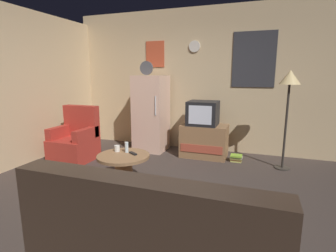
% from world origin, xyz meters
% --- Properties ---
extents(ground_plane, '(12.00, 12.00, 0.00)m').
position_xyz_m(ground_plane, '(0.00, 0.00, 0.00)').
color(ground_plane, '#3D332D').
extents(wall_with_art, '(5.20, 0.12, 2.79)m').
position_xyz_m(wall_with_art, '(0.01, 2.45, 1.40)').
color(wall_with_art, '#D1B284').
rests_on(wall_with_art, ground_plane).
extents(fridge, '(0.60, 0.62, 1.77)m').
position_xyz_m(fridge, '(-0.80, 1.99, 0.75)').
color(fridge, beige).
rests_on(fridge, ground_plane).
extents(tv_stand, '(0.84, 0.53, 0.60)m').
position_xyz_m(tv_stand, '(0.30, 1.92, 0.30)').
color(tv_stand, '#8E6642').
rests_on(tv_stand, ground_plane).
extents(crt_tv, '(0.54, 0.51, 0.44)m').
position_xyz_m(crt_tv, '(0.27, 1.92, 0.82)').
color(crt_tv, black).
rests_on(crt_tv, tv_stand).
extents(standing_lamp, '(0.32, 0.32, 1.59)m').
position_xyz_m(standing_lamp, '(1.66, 1.71, 1.36)').
color(standing_lamp, '#332D28').
rests_on(standing_lamp, ground_plane).
extents(coffee_table, '(0.72, 0.72, 0.44)m').
position_xyz_m(coffee_table, '(-0.47, 0.26, 0.22)').
color(coffee_table, '#8E6642').
rests_on(coffee_table, ground_plane).
extents(wine_glass, '(0.05, 0.05, 0.15)m').
position_xyz_m(wine_glass, '(-0.48, 0.38, 0.51)').
color(wine_glass, silver).
rests_on(wine_glass, coffee_table).
extents(mug_ceramic_white, '(0.08, 0.08, 0.09)m').
position_xyz_m(mug_ceramic_white, '(-0.63, 0.37, 0.48)').
color(mug_ceramic_white, silver).
rests_on(mug_ceramic_white, coffee_table).
extents(remote_control, '(0.15, 0.12, 0.02)m').
position_xyz_m(remote_control, '(-0.36, 0.33, 0.45)').
color(remote_control, black).
rests_on(remote_control, coffee_table).
extents(armchair, '(0.68, 0.68, 0.96)m').
position_xyz_m(armchair, '(-1.85, 0.97, 0.34)').
color(armchair, '#A52D23').
rests_on(armchair, ground_plane).
extents(couch, '(1.70, 0.80, 0.92)m').
position_xyz_m(couch, '(0.62, -1.25, 0.31)').
color(couch, '#38281E').
rests_on(couch, ground_plane).
extents(book_stack, '(0.21, 0.17, 0.12)m').
position_xyz_m(book_stack, '(0.91, 1.82, 0.06)').
color(book_stack, '#C9C45E').
rests_on(book_stack, ground_plane).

